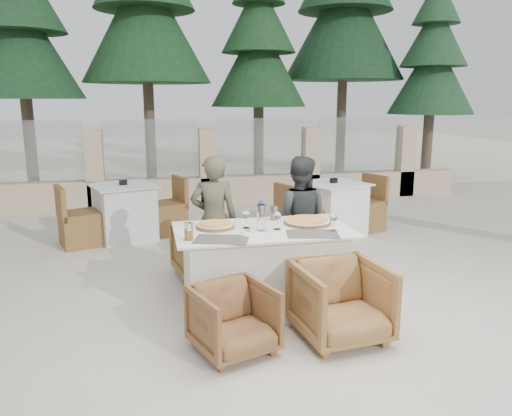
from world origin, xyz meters
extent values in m
plane|color=beige|center=(0.00, 0.00, 0.00)|extent=(80.00, 80.00, 0.00)
cube|color=#F7F1CA|center=(0.00, 14.00, 0.01)|extent=(30.00, 16.00, 0.01)
cone|color=#1B4022|center=(-3.50, 7.00, 2.75)|extent=(2.42, 2.42, 5.50)
cone|color=#1D4522|center=(-1.00, 7.50, 3.25)|extent=(2.86, 2.86, 6.50)
cone|color=#1D4521|center=(1.50, 7.20, 2.50)|extent=(2.20, 2.20, 5.00)
cone|color=#1A3E21|center=(3.80, 7.80, 3.40)|extent=(2.99, 2.99, 6.80)
cone|color=#224C2A|center=(5.50, 6.50, 2.25)|extent=(1.98, 1.98, 4.50)
cube|color=#504C44|center=(-0.50, -0.37, 0.77)|extent=(0.52, 0.42, 0.00)
cube|color=#565049|center=(0.30, -0.37, 0.77)|extent=(0.50, 0.39, 0.00)
cylinder|color=#D45C1D|center=(-0.50, 0.03, 0.79)|extent=(0.40, 0.40, 0.05)
cylinder|color=#D9551D|center=(0.37, 0.00, 0.80)|extent=(0.51, 0.51, 0.06)
cylinder|color=#A6C6DB|center=(-0.11, -0.15, 0.91)|extent=(0.10, 0.10, 0.28)
cylinder|color=gold|center=(-0.77, -0.32, 0.84)|extent=(0.09, 0.09, 0.15)
cylinder|color=orange|center=(0.10, 0.21, 0.84)|extent=(0.09, 0.09, 0.14)
imported|color=brown|center=(-0.49, 0.86, 0.32)|extent=(0.80, 0.82, 0.64)
imported|color=brown|center=(0.44, 0.65, 0.30)|extent=(0.81, 0.83, 0.59)
imported|color=brown|center=(-0.49, -0.86, 0.27)|extent=(0.73, 0.74, 0.53)
imported|color=olive|center=(0.40, -0.83, 0.32)|extent=(0.76, 0.78, 0.64)
imported|color=#4F513B|center=(-0.42, 0.73, 0.68)|extent=(0.54, 0.40, 1.36)
imported|color=#36393B|center=(0.49, 0.64, 0.67)|extent=(0.79, 0.72, 1.34)
camera|label=1|loc=(-1.08, -4.37, 1.93)|focal=35.00mm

